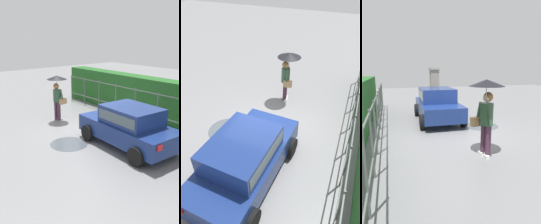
# 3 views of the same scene
# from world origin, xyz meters

# --- Properties ---
(ground_plane) EXTENTS (40.00, 40.00, 0.00)m
(ground_plane) POSITION_xyz_m (0.00, 0.00, 0.00)
(ground_plane) COLOR slate
(car) EXTENTS (3.81, 2.02, 1.48)m
(car) POSITION_xyz_m (1.99, -0.00, 0.80)
(car) COLOR navy
(car) RESTS_ON ground
(pedestrian) EXTENTS (0.91, 0.91, 2.05)m
(pedestrian) POSITION_xyz_m (-2.21, -0.27, 1.45)
(pedestrian) COLOR #47283D
(pedestrian) RESTS_ON ground
(fence_section) EXTENTS (11.36, 0.05, 1.50)m
(fence_section) POSITION_xyz_m (0.67, 2.47, 0.83)
(fence_section) COLOR #59605B
(fence_section) RESTS_ON ground
(puddle_near) EXTENTS (1.37, 1.37, 0.00)m
(puddle_near) POSITION_xyz_m (0.50, -1.53, 0.00)
(puddle_near) COLOR #4C545B
(puddle_near) RESTS_ON ground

